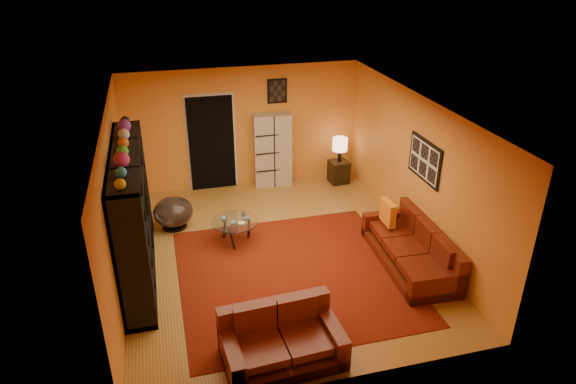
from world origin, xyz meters
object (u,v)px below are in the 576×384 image
object	(u,v)px
tv	(137,218)
bowl_chair	(173,212)
side_table	(339,172)
table_lamp	(340,145)
sofa	(414,249)
coffee_table	(235,224)
entertainment_unit	(133,215)
loveseat	(280,339)
storage_cabinet	(273,150)

from	to	relation	value
tv	bowl_chair	xyz separation A→B (m)	(0.57, 1.37, -0.68)
side_table	bowl_chair	bearing A→B (deg)	-162.76
bowl_chair	table_lamp	xyz separation A→B (m)	(3.69, 1.15, 0.57)
bowl_chair	sofa	bearing A→B (deg)	-30.83
tv	coffee_table	xyz separation A→B (m)	(1.60, 0.54, -0.63)
sofa	side_table	distance (m)	3.41
entertainment_unit	loveseat	distance (m)	3.08
coffee_table	table_lamp	bearing A→B (deg)	36.53
entertainment_unit	tv	bearing A→B (deg)	3.57
coffee_table	side_table	xyz separation A→B (m)	(2.66, 1.97, -0.12)
loveseat	storage_cabinet	bearing A→B (deg)	-15.67
side_table	sofa	bearing A→B (deg)	-88.33
loveseat	storage_cabinet	size ratio (longest dim) A/B	0.97
coffee_table	storage_cabinet	distance (m)	2.60
entertainment_unit	loveseat	world-z (taller)	entertainment_unit
entertainment_unit	loveseat	xyz separation A→B (m)	(1.75, -2.42, -0.77)
tv	side_table	world-z (taller)	tv
sofa	side_table	size ratio (longest dim) A/B	4.42
storage_cabinet	bowl_chair	distance (m)	2.71
bowl_chair	storage_cabinet	bearing A→B (deg)	32.40
coffee_table	side_table	distance (m)	3.32
loveseat	coffee_table	xyz separation A→B (m)	(-0.10, 2.96, 0.09)
storage_cabinet	loveseat	bearing A→B (deg)	-97.05
coffee_table	storage_cabinet	bearing A→B (deg)	61.61
tv	sofa	bearing A→B (deg)	-101.60
coffee_table	bowl_chair	distance (m)	1.32
coffee_table	bowl_chair	bearing A→B (deg)	141.25
coffee_table	side_table	size ratio (longest dim) A/B	1.65
loveseat	coffee_table	world-z (taller)	loveseat
entertainment_unit	sofa	size ratio (longest dim) A/B	1.36
tv	bowl_chair	distance (m)	1.63
tv	sofa	world-z (taller)	tv
tv	loveseat	world-z (taller)	tv
tv	bowl_chair	world-z (taller)	tv
sofa	bowl_chair	bearing A→B (deg)	151.84
tv	side_table	xyz separation A→B (m)	(4.26, 2.52, -0.75)
storage_cabinet	table_lamp	bearing A→B (deg)	-5.98
tv	table_lamp	distance (m)	4.95
tv	sofa	xyz separation A→B (m)	(4.36, -0.90, -0.71)
loveseat	bowl_chair	bearing A→B (deg)	13.05
loveseat	side_table	xyz separation A→B (m)	(2.56, 4.94, -0.03)
sofa	side_table	xyz separation A→B (m)	(-0.10, 3.41, -0.04)
tv	coffee_table	distance (m)	1.80
tv	storage_cabinet	xyz separation A→B (m)	(2.82, 2.80, -0.19)
bowl_chair	table_lamp	distance (m)	3.91
sofa	coffee_table	bearing A→B (deg)	155.19
entertainment_unit	side_table	bearing A→B (deg)	30.29
storage_cabinet	table_lamp	size ratio (longest dim) A/B	2.96
entertainment_unit	storage_cabinet	world-z (taller)	entertainment_unit
entertainment_unit	side_table	distance (m)	5.06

